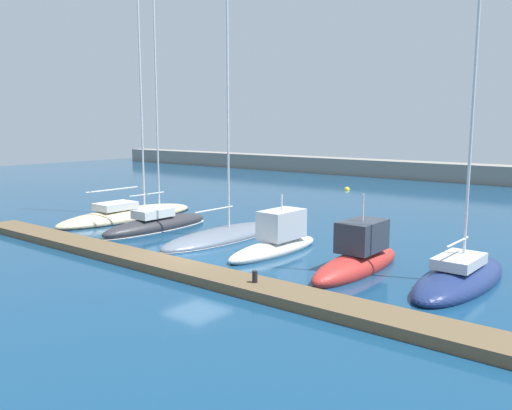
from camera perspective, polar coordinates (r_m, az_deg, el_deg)
name	(u,v)px	position (r m, az deg, el deg)	size (l,w,h in m)	color
ground_plane	(196,260)	(24.45, -6.47, -5.87)	(120.00, 120.00, 0.00)	navy
dock_pier	(163,265)	(23.08, -10.01, -6.36)	(28.72, 1.70, 0.37)	brown
breakwater_seawall	(471,173)	(60.10, 22.19, 3.18)	(108.00, 3.10, 1.93)	gray
sailboat_sand_nearest	(128,215)	(35.63, -13.67, -1.04)	(3.16, 10.47, 20.08)	beige
sailboat_charcoal_second	(156,224)	(31.54, -10.68, -2.04)	(1.90, 7.60, 14.16)	#2D2D33
sailboat_slate_third	(224,235)	(28.79, -3.50, -3.25)	(2.76, 8.87, 17.59)	slate
motorboat_ivory_fourth	(277,240)	(25.59, 2.29, -3.79)	(1.82, 6.29, 3.05)	silver
motorboat_red_fifth	(358,258)	(22.89, 10.97, -5.64)	(1.75, 6.57, 3.65)	#B72D28
sailboat_navy_sixth	(460,277)	(22.10, 21.13, -7.25)	(2.55, 7.44, 16.05)	navy
mooring_buoy_yellow	(347,190)	(50.28, 9.77, 1.62)	(0.56, 0.56, 0.56)	yellow
dock_bollard	(255,277)	(19.61, -0.13, -7.73)	(0.20, 0.20, 0.44)	black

